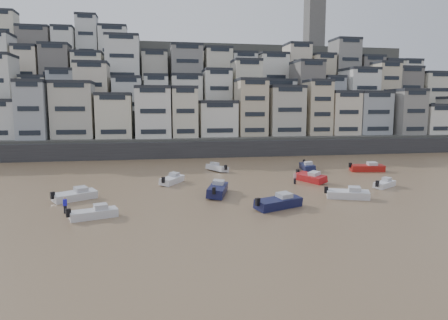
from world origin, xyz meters
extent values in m
plane|color=#8F714D|center=(0.00, 0.00, 0.00)|extent=(400.00, 400.00, 0.00)
cube|color=#38383A|center=(10.00, 65.00, 1.75)|extent=(140.00, 3.00, 3.50)
cube|color=#4C4C47|center=(15.00, 72.00, 2.00)|extent=(140.00, 14.00, 4.00)
cube|color=#4C4C47|center=(15.00, 84.00, 5.00)|extent=(140.00, 14.00, 10.00)
cube|color=#4C4C47|center=(15.00, 96.00, 9.00)|extent=(140.00, 14.00, 18.00)
cube|color=#4C4C47|center=(15.00, 108.00, 13.00)|extent=(140.00, 16.00, 26.00)
cube|color=#4C4C47|center=(15.00, 122.00, 16.00)|extent=(140.00, 18.00, 32.00)
cube|color=#66635E|center=(55.00, 120.00, 41.00)|extent=(6.00, 6.00, 18.00)
camera|label=1|loc=(-4.33, -21.04, 10.89)|focal=32.00mm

